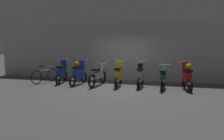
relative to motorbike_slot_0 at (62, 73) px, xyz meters
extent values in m
plane|color=#565451|center=(3.00, -0.48, -0.52)|extent=(80.00, 80.00, 0.00)
cube|color=#ADADB2|center=(3.00, 1.78, 1.08)|extent=(16.00, 0.30, 3.20)
torus|color=black|center=(-0.09, 0.53, -0.26)|extent=(0.18, 0.54, 0.53)
torus|color=black|center=(0.11, -0.60, -0.26)|extent=(0.18, 0.54, 0.53)
cube|color=#1E389E|center=(0.01, -0.04, 0.01)|extent=(0.35, 0.76, 0.44)
cube|color=#1E389E|center=(-0.05, 0.30, 0.41)|extent=(0.30, 0.17, 0.48)
cube|color=black|center=(0.03, -0.20, 0.33)|extent=(0.33, 0.55, 0.10)
cylinder|color=#B7BABF|center=(-0.08, 0.44, 0.63)|extent=(0.56, 0.13, 0.04)
cylinder|color=#B7BABF|center=(-0.09, 0.48, 0.16)|extent=(0.08, 0.16, 0.85)
sphere|color=silver|center=(-0.09, 0.48, 0.48)|extent=(0.12, 0.12, 0.12)
cube|color=white|center=(0.10, -0.58, -0.16)|extent=(0.16, 0.04, 0.10)
torus|color=black|center=(1.06, 0.35, -0.26)|extent=(0.14, 0.54, 0.53)
torus|color=black|center=(0.95, -0.79, -0.26)|extent=(0.14, 0.54, 0.53)
cube|color=#1E389E|center=(1.01, -0.22, 0.01)|extent=(0.29, 0.75, 0.44)
cube|color=#1E389E|center=(1.04, 0.13, 0.41)|extent=(0.29, 0.14, 0.48)
cube|color=black|center=(0.99, -0.38, 0.33)|extent=(0.29, 0.54, 0.10)
cylinder|color=#B7BABF|center=(1.05, 0.26, 0.63)|extent=(0.56, 0.09, 0.04)
sphere|color=#B7BABF|center=(0.79, 0.29, 0.73)|extent=(0.07, 0.07, 0.07)
sphere|color=#B7BABF|center=(1.31, 0.24, 0.73)|extent=(0.07, 0.07, 0.07)
cylinder|color=#B7BABF|center=(1.05, 0.31, 0.16)|extent=(0.07, 0.15, 0.85)
sphere|color=silver|center=(1.05, 0.31, 0.48)|extent=(0.12, 0.12, 0.12)
cube|color=white|center=(0.96, -0.77, -0.16)|extent=(0.16, 0.03, 0.10)
sphere|color=orange|center=(0.99, -0.38, 0.50)|extent=(0.24, 0.24, 0.24)
torus|color=black|center=(2.06, 0.41, -0.20)|extent=(0.15, 0.66, 0.65)
torus|color=black|center=(1.95, -0.89, -0.20)|extent=(0.15, 0.66, 0.65)
cube|color=#9EA0A8|center=(2.00, -0.24, -0.01)|extent=(0.29, 0.85, 0.28)
ellipsoid|color=#9EA0A8|center=(2.02, -0.08, 0.21)|extent=(0.30, 0.46, 0.22)
cube|color=black|center=(1.99, -0.42, 0.27)|extent=(0.28, 0.54, 0.10)
cylinder|color=#B7BABF|center=(2.05, 0.30, 0.49)|extent=(0.56, 0.08, 0.04)
sphere|color=#B7BABF|center=(1.79, 0.33, 0.59)|extent=(0.07, 0.07, 0.07)
sphere|color=#B7BABF|center=(2.31, 0.28, 0.59)|extent=(0.07, 0.07, 0.07)
cylinder|color=#B7BABF|center=(2.06, 0.36, 0.12)|extent=(0.07, 0.16, 0.65)
sphere|color=silver|center=(2.06, 0.36, 0.34)|extent=(0.12, 0.12, 0.12)
cube|color=white|center=(1.95, -0.86, -0.10)|extent=(0.16, 0.03, 0.10)
torus|color=black|center=(2.97, 0.34, -0.26)|extent=(0.12, 0.53, 0.53)
torus|color=black|center=(3.03, -0.80, -0.26)|extent=(0.12, 0.53, 0.53)
cube|color=gold|center=(3.00, -0.23, 0.01)|extent=(0.26, 0.75, 0.44)
cube|color=gold|center=(2.98, 0.11, 0.41)|extent=(0.29, 0.13, 0.48)
cube|color=black|center=(3.01, -0.39, 0.33)|extent=(0.27, 0.53, 0.10)
cylinder|color=#B7BABF|center=(2.98, 0.25, 0.63)|extent=(0.56, 0.07, 0.04)
sphere|color=#B7BABF|center=(2.72, 0.24, 0.73)|extent=(0.07, 0.07, 0.07)
sphere|color=#B7BABF|center=(3.24, 0.27, 0.73)|extent=(0.07, 0.07, 0.07)
cylinder|color=#B7BABF|center=(2.97, 0.30, 0.16)|extent=(0.06, 0.15, 0.85)
sphere|color=silver|center=(2.97, 0.30, 0.48)|extent=(0.12, 0.12, 0.12)
cube|color=white|center=(3.03, -0.78, -0.16)|extent=(0.16, 0.02, 0.10)
torus|color=black|center=(4.02, 0.49, -0.26)|extent=(0.10, 0.53, 0.53)
torus|color=black|center=(3.99, -0.66, -0.26)|extent=(0.10, 0.53, 0.53)
cube|color=#9EA0A8|center=(4.00, -0.09, 0.01)|extent=(0.24, 0.74, 0.44)
cube|color=#9EA0A8|center=(4.01, 0.26, 0.41)|extent=(0.28, 0.13, 0.48)
cube|color=black|center=(4.00, -0.25, 0.33)|extent=(0.25, 0.53, 0.10)
cylinder|color=#B7BABF|center=(4.01, 0.39, 0.63)|extent=(0.56, 0.05, 0.04)
sphere|color=#B7BABF|center=(3.75, 0.40, 0.73)|extent=(0.07, 0.07, 0.07)
sphere|color=#B7BABF|center=(4.27, 0.39, 0.73)|extent=(0.07, 0.07, 0.07)
cylinder|color=#B7BABF|center=(4.01, 0.44, 0.16)|extent=(0.06, 0.15, 0.85)
sphere|color=silver|center=(4.01, 0.44, 0.48)|extent=(0.12, 0.12, 0.12)
cube|color=white|center=(3.99, -0.64, -0.16)|extent=(0.16, 0.02, 0.10)
sphere|color=black|center=(4.00, -0.25, 0.50)|extent=(0.24, 0.24, 0.24)
torus|color=black|center=(5.03, 0.48, -0.20)|extent=(0.12, 0.65, 0.65)
torus|color=black|center=(4.97, -0.82, -0.20)|extent=(0.12, 0.65, 0.65)
cube|color=#197238|center=(5.00, -0.17, -0.01)|extent=(0.26, 0.84, 0.28)
ellipsoid|color=#197238|center=(5.01, -0.01, 0.21)|extent=(0.28, 0.45, 0.22)
cube|color=black|center=(4.99, -0.35, 0.27)|extent=(0.26, 0.53, 0.10)
cylinder|color=#B7BABF|center=(5.03, 0.38, 0.49)|extent=(0.56, 0.06, 0.04)
cylinder|color=#B7BABF|center=(5.03, 0.43, 0.12)|extent=(0.06, 0.16, 0.65)
sphere|color=silver|center=(5.03, 0.43, 0.34)|extent=(0.12, 0.12, 0.12)
cube|color=white|center=(4.97, -0.79, -0.10)|extent=(0.16, 0.02, 0.10)
torus|color=black|center=(5.93, 0.42, -0.26)|extent=(0.16, 0.54, 0.53)
torus|color=black|center=(6.07, -0.72, -0.26)|extent=(0.16, 0.54, 0.53)
cube|color=red|center=(6.00, -0.15, 0.01)|extent=(0.31, 0.76, 0.44)
cube|color=red|center=(5.96, 0.20, 0.41)|extent=(0.29, 0.15, 0.48)
cube|color=black|center=(6.02, -0.31, 0.33)|extent=(0.30, 0.55, 0.10)
cylinder|color=#B7BABF|center=(5.94, 0.33, 0.63)|extent=(0.56, 0.11, 0.04)
cylinder|color=#B7BABF|center=(5.93, 0.38, 0.16)|extent=(0.07, 0.15, 0.85)
sphere|color=silver|center=(5.93, 0.38, 0.48)|extent=(0.12, 0.12, 0.12)
cube|color=white|center=(6.07, -0.70, -0.16)|extent=(0.16, 0.03, 0.10)
sphere|color=gold|center=(6.02, -0.31, 0.50)|extent=(0.24, 0.24, 0.24)
torus|color=black|center=(-0.80, 0.40, -0.18)|extent=(0.20, 0.67, 0.68)
torus|color=black|center=(-1.05, -0.62, -0.18)|extent=(0.20, 0.67, 0.68)
cylinder|color=silver|center=(-0.93, -0.11, 0.12)|extent=(0.20, 0.67, 0.04)
cylinder|color=silver|center=(-0.98, -0.31, 0.22)|extent=(0.03, 0.03, 0.22)
cube|color=black|center=(-0.98, -0.31, 0.34)|extent=(0.15, 0.24, 0.05)
cylinder|color=#B7BABF|center=(-0.83, 0.28, 0.30)|extent=(0.49, 0.15, 0.03)
cylinder|color=black|center=(-0.94, -0.16, -0.34)|extent=(0.14, 0.13, 0.10)
camera|label=1|loc=(5.03, -9.19, 1.27)|focal=32.28mm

